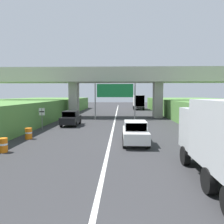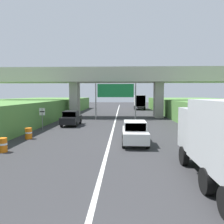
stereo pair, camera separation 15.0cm
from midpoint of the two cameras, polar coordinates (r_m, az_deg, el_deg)
The scene contains 9 objects.
lane_centre_stripe at distance 29.32m, azimuth 0.88°, elevation -2.62°, with size 0.20×92.63×0.01m, color white.
overpass_bridge at distance 35.74m, azimuth 1.21°, elevation 8.02°, with size 40.00×4.80×7.73m.
overhead_highway_sign at distance 32.06m, azimuth 1.05°, elevation 4.89°, with size 5.88×0.18×5.23m.
speed_limit_sign at distance 24.44m, azimuth -17.19°, elevation -0.78°, with size 0.60×0.08×2.23m.
truck_yellow at distance 54.19m, azimuth 7.06°, elevation 2.68°, with size 2.44×7.30×3.44m.
car_white at distance 16.52m, azimuth 6.08°, elevation -5.25°, with size 1.86×4.10×1.72m.
car_black at distance 26.55m, azimuth -10.20°, elevation -1.59°, with size 1.86×4.10×1.72m.
construction_barrel_1 at distance 15.86m, azimuth -25.88°, elevation -7.56°, with size 0.57×0.57×0.90m.
construction_barrel_2 at distance 19.67m, azimuth -20.29°, elevation -5.10°, with size 0.57×0.57×0.90m.
Camera 2 is at (0.95, -2.76, 3.66)m, focal length 35.87 mm.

